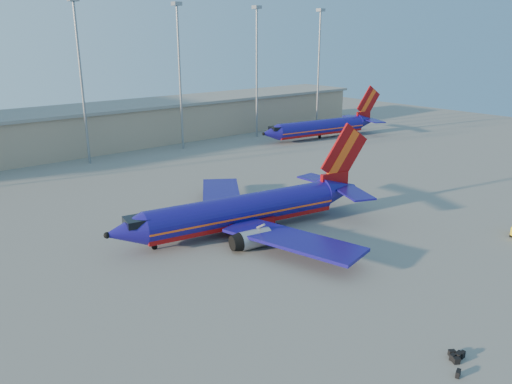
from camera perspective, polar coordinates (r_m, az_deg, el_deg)
ground at (r=61.31m, az=2.38°, el=-4.10°), size 220.00×220.00×0.00m
terminal_building at (r=112.75m, az=-13.84°, el=7.69°), size 122.00×16.00×8.50m
light_mast_row at (r=98.42m, az=-13.90°, el=14.10°), size 101.60×1.60×28.65m
aircraft_main at (r=59.74m, az=-0.91°, el=-2.09°), size 34.66×33.06×11.81m
aircraft_second at (r=115.47m, az=7.66°, el=7.38°), size 32.97×12.75×11.21m
luggage_pile at (r=40.62m, az=21.98°, el=-17.26°), size 2.78×2.03×0.52m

